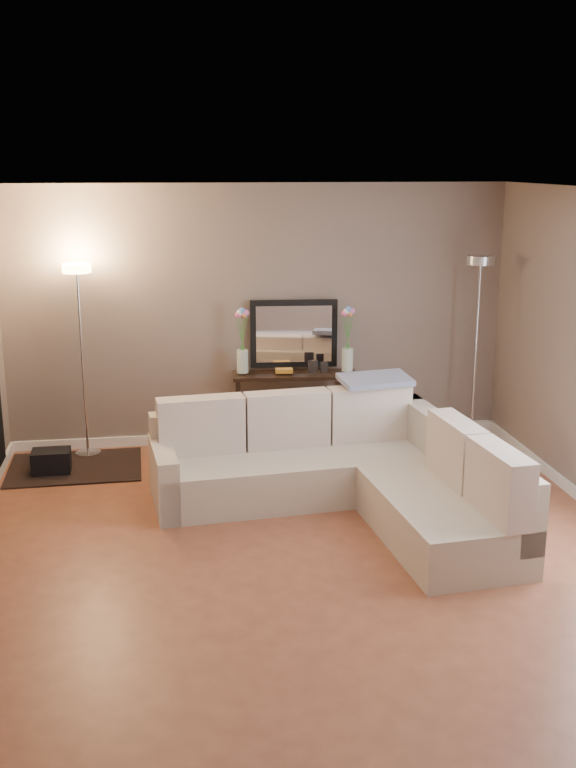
{
  "coord_description": "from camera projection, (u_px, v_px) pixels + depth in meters",
  "views": [
    {
      "loc": [
        -0.96,
        -5.64,
        2.8
      ],
      "look_at": [
        0.0,
        0.8,
        1.1
      ],
      "focal_mm": 40.0,
      "sensor_mm": 36.0,
      "label": 1
    }
  ],
  "objects": [
    {
      "name": "floor",
      "position": [
        304.0,
        558.0,
        6.24
      ],
      "size": [
        5.0,
        5.5,
        0.01
      ],
      "primitive_type": "cube",
      "color": "#9A5438",
      "rests_on": "ground"
    },
    {
      "name": "ceiling",
      "position": [
        306.0,
        192.0,
        5.58
      ],
      "size": [
        5.0,
        5.5,
        0.01
      ],
      "primitive_type": "cube",
      "color": "white",
      "rests_on": "ground"
    },
    {
      "name": "wall_back",
      "position": [
        259.0,
        316.0,
        8.55
      ],
      "size": [
        5.0,
        0.02,
        2.6
      ],
      "primitive_type": "cube",
      "color": "#7A6A5E",
      "rests_on": "ground"
    },
    {
      "name": "wall_front",
      "position": [
        425.0,
        566.0,
        3.27
      ],
      "size": [
        5.0,
        0.02,
        2.6
      ],
      "primitive_type": "cube",
      "color": "#7A6A5E",
      "rests_on": "ground"
    },
    {
      "name": "baseboard_back",
      "position": [
        260.0,
        435.0,
        8.84
      ],
      "size": [
        5.0,
        0.03,
        0.1
      ],
      "primitive_type": "cube",
      "color": "white",
      "rests_on": "ground"
    },
    {
      "name": "sectional_sofa",
      "position": [
        347.0,
        471.0,
        7.05
      ],
      "size": [
        2.68,
        2.43,
        0.87
      ],
      "color": "beige",
      "rests_on": "floor"
    },
    {
      "name": "throw_blanket",
      "position": [
        375.0,
        380.0,
        7.57
      ],
      "size": [
        0.67,
        0.45,
        0.08
      ],
      "primitive_type": "cube",
      "rotation": [
        0.1,
        0.0,
        0.15
      ],
      "color": "#8087A5",
      "rests_on": "sectional_sofa"
    },
    {
      "name": "console_table",
      "position": [
        287.0,
        405.0,
        8.56
      ],
      "size": [
        1.25,
        0.42,
        0.76
      ],
      "color": "black",
      "rests_on": "floor"
    },
    {
      "name": "leaning_mirror",
      "position": [
        294.0,
        334.0,
        8.54
      ],
      "size": [
        0.87,
        0.1,
        0.68
      ],
      "color": "black",
      "rests_on": "console_table"
    },
    {
      "name": "table_decor",
      "position": [
        295.0,
        369.0,
        8.44
      ],
      "size": [
        0.52,
        0.13,
        0.12
      ],
      "color": "#C38022",
      "rests_on": "console_table"
    },
    {
      "name": "flower_vase_left",
      "position": [
        242.0,
        345.0,
        8.37
      ],
      "size": [
        0.14,
        0.12,
        0.65
      ],
      "color": "silver",
      "rests_on": "console_table"
    },
    {
      "name": "flower_vase_right",
      "position": [
        348.0,
        344.0,
        8.45
      ],
      "size": [
        0.14,
        0.12,
        0.65
      ],
      "color": "silver",
      "rests_on": "console_table"
    },
    {
      "name": "floor_lamp_lit",
      "position": [
        80.0,
        322.0,
        8.07
      ],
      "size": [
        0.27,
        0.27,
        1.88
      ],
      "color": "silver",
      "rests_on": "floor"
    },
    {
      "name": "floor_lamp_unlit",
      "position": [
        478.0,
        314.0,
        8.35
      ],
      "size": [
        0.32,
        0.32,
        1.92
      ],
      "color": "silver",
      "rests_on": "floor"
    },
    {
      "name": "charcoal_rug",
      "position": [
        75.0,
        467.0,
        8.04
      ],
      "size": [
        1.25,
        0.95,
        0.02
      ],
      "primitive_type": "cube",
      "rotation": [
        0.0,
        0.0,
        0.02
      ],
      "color": "black",
      "rests_on": "floor"
    },
    {
      "name": "black_bag",
      "position": [
        51.0,
        462.0,
        7.88
      ],
      "size": [
        0.35,
        0.25,
        0.22
      ],
      "primitive_type": "cube",
      "rotation": [
        0.0,
        0.0,
        0.02
      ],
      "color": "black",
      "rests_on": "charcoal_rug"
    }
  ]
}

